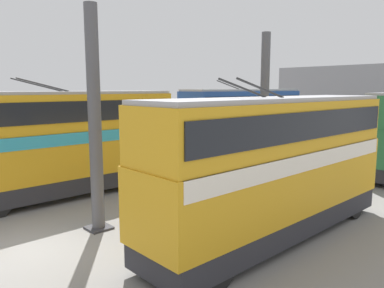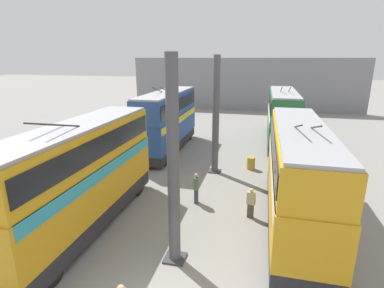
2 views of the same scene
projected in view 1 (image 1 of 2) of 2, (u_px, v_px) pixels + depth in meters
name	position (u px, v px, depth m)	size (l,w,h in m)	color
ground_plane	(19.00, 251.00, 12.26)	(240.00, 240.00, 0.00)	gray
support_column_near	(95.00, 124.00, 13.62)	(0.86, 0.86, 8.24)	#4C4C51
support_column_far	(264.00, 112.00, 20.46)	(0.86, 0.86, 8.24)	#4C4C51
bus_left_near	(276.00, 159.00, 12.98)	(11.10, 2.54, 5.60)	black
bus_right_mid	(72.00, 137.00, 18.34)	(10.82, 2.54, 5.76)	black
bus_right_far	(244.00, 121.00, 27.19)	(10.78, 2.54, 5.84)	black
person_by_left_row	(229.00, 201.00, 14.80)	(0.33, 0.47, 1.64)	#473D33
person_aisle_midway	(193.00, 181.00, 17.67)	(0.43, 0.26, 1.81)	#384251
oil_drum	(314.00, 180.00, 19.90)	(0.64, 0.64, 0.92)	#B28E23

